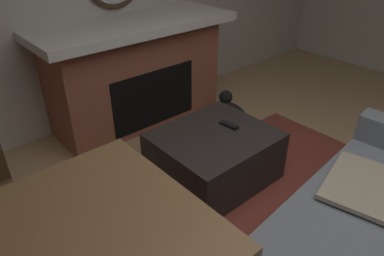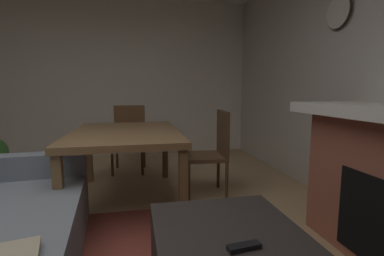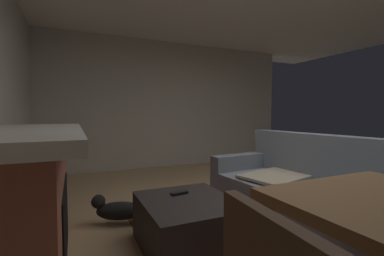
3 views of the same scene
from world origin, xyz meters
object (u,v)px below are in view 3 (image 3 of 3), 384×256
Objects in this scene: fireplace at (19,203)px; ottoman_coffee_table at (188,224)px; tv_remote at (179,193)px; small_dog at (117,210)px; couch at (317,197)px.

fireplace is 1.28m from ottoman_coffee_table.
tv_remote is 0.80m from small_dog.
small_dog is at bearing -116.09° from couch.
fireplace is at bearing -95.93° from couch.
couch is 1.38m from ottoman_coffee_table.
couch is 1.42m from tv_remote.
tv_remote is 0.30× the size of small_dog.
couch is at bearing 63.91° from small_dog.
fireplace reaches higher than ottoman_coffee_table.
ottoman_coffee_table is at bearing -3.36° from tv_remote.
ottoman_coffee_table is 5.50× the size of tv_remote.
couch reaches higher than ottoman_coffee_table.
ottoman_coffee_table is at bearing -96.44° from couch.
tv_remote is at bearing 92.42° from fireplace.
ottoman_coffee_table is (0.12, 1.24, -0.32)m from fireplace.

